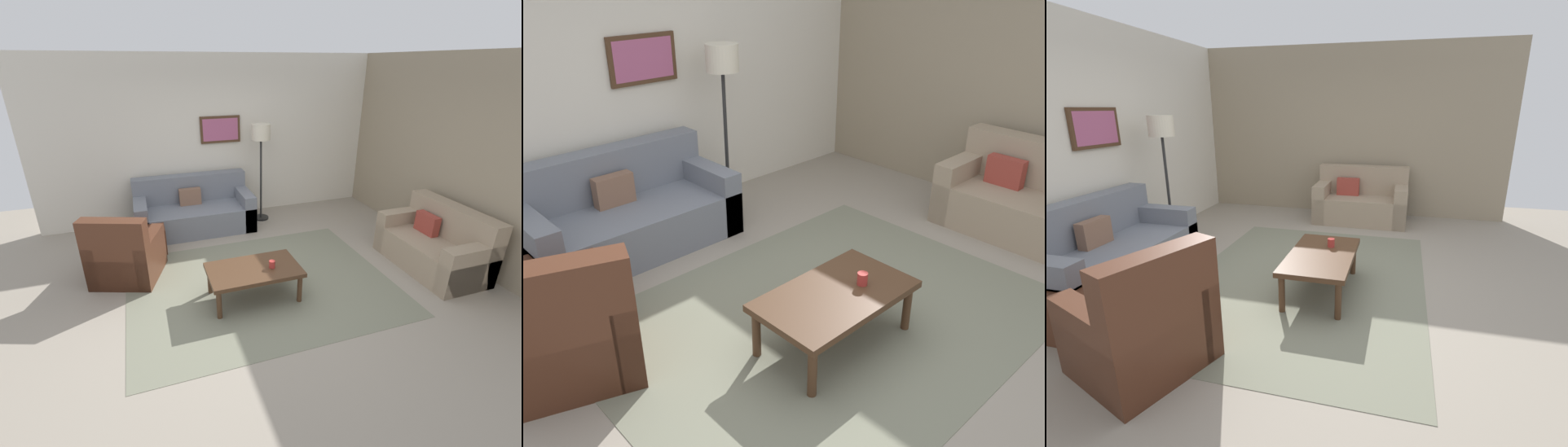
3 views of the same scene
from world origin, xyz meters
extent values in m
plane|color=gray|center=(0.00, 0.00, 0.00)|extent=(8.00, 8.00, 0.00)
cube|color=silver|center=(0.00, 2.60, 1.40)|extent=(6.00, 0.12, 2.80)
cube|color=gray|center=(3.00, 0.00, 1.40)|extent=(0.12, 5.20, 2.80)
cube|color=slate|center=(0.00, 0.00, 0.00)|extent=(3.33, 2.52, 0.01)
cube|color=slate|center=(-0.51, 1.99, 0.21)|extent=(1.93, 0.93, 0.42)
cube|color=slate|center=(-0.51, 2.33, 0.44)|extent=(1.93, 0.24, 0.88)
cube|color=slate|center=(0.35, 1.99, 0.31)|extent=(0.20, 0.93, 0.62)
cube|color=brown|center=(-0.55, 2.11, 0.56)|extent=(0.36, 0.12, 0.28)
cube|color=gray|center=(2.39, -0.32, 0.21)|extent=(0.81, 1.46, 0.42)
cube|color=gray|center=(2.68, -0.32, 0.44)|extent=(0.24, 1.46, 0.88)
cube|color=gray|center=(2.39, 0.31, 0.31)|extent=(0.81, 0.20, 0.62)
cube|color=gray|center=(2.39, -0.95, 0.31)|extent=(0.81, 0.20, 0.62)
cube|color=#99382D|center=(2.46, -0.09, 0.56)|extent=(0.12, 0.36, 0.28)
cube|color=#4C2819|center=(-1.60, 0.78, 0.22)|extent=(1.03, 1.03, 0.44)
cube|color=#4C2819|center=(-1.70, 0.50, 0.47)|extent=(0.82, 0.46, 0.95)
cube|color=#4C2819|center=(-1.30, 0.67, 0.30)|extent=(0.42, 0.81, 0.60)
cube|color=#4C2819|center=(-1.90, 0.89, 0.30)|extent=(0.42, 0.81, 0.60)
cube|color=#4C2819|center=(-1.34, 1.48, 0.20)|extent=(0.56, 0.56, 0.40)
cylinder|color=#472D1C|center=(-0.65, -0.48, 0.18)|extent=(0.06, 0.06, 0.36)
cylinder|color=#472D1C|center=(0.33, -0.48, 0.18)|extent=(0.06, 0.06, 0.36)
cylinder|color=#472D1C|center=(-0.65, 0.04, 0.18)|extent=(0.06, 0.06, 0.36)
cylinder|color=#472D1C|center=(0.33, 0.04, 0.18)|extent=(0.06, 0.06, 0.36)
cube|color=#472D1C|center=(-0.16, -0.22, 0.39)|extent=(1.10, 0.64, 0.05)
cylinder|color=#B2332D|center=(0.05, -0.28, 0.45)|extent=(0.07, 0.07, 0.09)
cylinder|color=black|center=(0.71, 2.07, 0.01)|extent=(0.28, 0.28, 0.03)
cylinder|color=#262626|center=(0.71, 2.07, 0.72)|extent=(0.04, 0.04, 1.45)
cylinder|color=beige|center=(0.71, 2.07, 1.58)|extent=(0.32, 0.32, 0.26)
cube|color=#472D1C|center=(0.11, 2.52, 1.58)|extent=(0.70, 0.04, 0.45)
cube|color=#AA5279|center=(0.11, 2.50, 1.58)|extent=(0.62, 0.01, 0.37)
camera|label=1|loc=(-1.28, -3.76, 2.66)|focal=24.91mm
camera|label=2|loc=(-2.53, -2.21, 2.45)|focal=37.30mm
camera|label=3|loc=(-3.53, -0.95, 1.80)|focal=25.58mm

